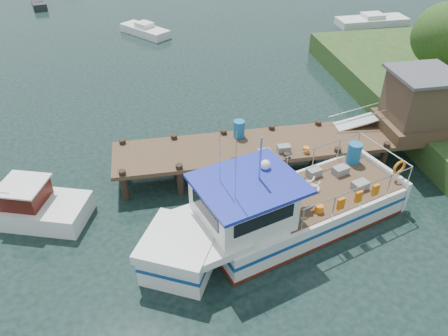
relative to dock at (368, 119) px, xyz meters
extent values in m
plane|color=black|center=(-6.51, -0.01, -2.24)|extent=(160.00, 160.00, 0.00)
cylinder|color=#332114|center=(7.49, 5.99, -0.72)|extent=(0.50, 0.50, 3.05)
sphere|color=#2A4819|center=(7.49, 5.99, 1.72)|extent=(3.90, 3.90, 3.90)
cube|color=#4B3624|center=(-4.51, -0.01, -0.94)|extent=(16.00, 3.00, 0.20)
cylinder|color=black|center=(-12.01, -1.31, -1.59)|extent=(0.32, 0.32, 1.90)
cylinder|color=black|center=(-12.01, 1.29, -1.59)|extent=(0.32, 0.32, 1.90)
cylinder|color=black|center=(-9.51, -1.31, -1.59)|extent=(0.32, 0.32, 1.90)
cylinder|color=black|center=(-9.51, 1.29, -1.59)|extent=(0.32, 0.32, 1.90)
cylinder|color=black|center=(-7.01, -1.31, -1.59)|extent=(0.32, 0.32, 1.90)
cylinder|color=black|center=(-7.01, 1.29, -1.59)|extent=(0.32, 0.32, 1.90)
cylinder|color=black|center=(-4.51, -1.31, -1.59)|extent=(0.32, 0.32, 1.90)
cylinder|color=black|center=(-4.51, 1.29, -1.59)|extent=(0.32, 0.32, 1.90)
cylinder|color=black|center=(-2.01, -1.31, -1.59)|extent=(0.32, 0.32, 1.90)
cylinder|color=black|center=(-2.01, 1.29, -1.59)|extent=(0.32, 0.32, 1.90)
cylinder|color=black|center=(0.49, -1.31, -1.59)|extent=(0.32, 0.32, 1.90)
cylinder|color=black|center=(0.49, 1.29, -1.59)|extent=(0.32, 0.32, 1.90)
cylinder|color=black|center=(2.99, -1.31, -1.59)|extent=(0.32, 0.32, 1.90)
cylinder|color=black|center=(2.99, 1.29, -1.59)|extent=(0.32, 0.32, 1.90)
cube|color=#4B3624|center=(2.49, -0.01, -0.54)|extent=(3.20, 3.00, 0.60)
cube|color=#483628|center=(2.49, -0.01, 0.86)|extent=(2.60, 2.60, 2.40)
cube|color=#47474C|center=(2.49, -0.01, 2.16)|extent=(3.00, 3.00, 0.15)
cube|color=#A5A8AD|center=(0.19, 0.89, -0.59)|extent=(3.34, 0.90, 0.79)
cylinder|color=silver|center=(0.19, 0.49, -0.09)|extent=(3.34, 0.05, 0.76)
cylinder|color=silver|center=(0.19, 1.29, -0.09)|extent=(3.34, 0.05, 0.76)
cube|color=slate|center=(-5.51, -1.01, -0.68)|extent=(0.60, 0.40, 0.30)
cube|color=slate|center=(-4.51, -0.81, -0.68)|extent=(0.60, 0.40, 0.30)
cylinder|color=orange|center=(-3.51, -1.11, -0.69)|extent=(0.30, 0.30, 0.28)
cylinder|color=#165E9A|center=(-6.31, 0.89, -0.40)|extent=(0.56, 0.56, 0.85)
cube|color=silver|center=(-4.69, -4.18, -1.60)|extent=(9.00, 5.78, 1.28)
cube|color=silver|center=(-10.00, -5.91, -1.60)|extent=(3.19, 3.19, 1.28)
cube|color=silver|center=(-10.00, -5.91, -0.79)|extent=(3.45, 3.53, 0.39)
cube|color=silver|center=(-8.94, -5.56, -0.82)|extent=(3.11, 3.72, 0.33)
cube|color=navy|center=(-4.69, -4.18, -1.44)|extent=(9.12, 5.86, 0.16)
cube|color=navy|center=(-10.00, -5.91, -1.44)|extent=(3.24, 3.24, 0.16)
cube|color=#5F180D|center=(-4.69, -4.18, -2.19)|extent=(9.11, 5.84, 0.16)
cube|color=#4B3624|center=(-3.42, -3.76, -0.95)|extent=(6.66, 4.74, 0.04)
cube|color=silver|center=(-0.56, -2.82, -1.49)|extent=(1.25, 3.25, 1.51)
cube|color=silver|center=(-7.45, -5.08, -0.12)|extent=(3.87, 3.73, 1.67)
cube|color=black|center=(-7.00, -6.47, 0.21)|extent=(2.35, 0.80, 0.56)
cube|color=black|center=(-7.91, -3.69, 0.21)|extent=(2.35, 0.80, 0.56)
cube|color=black|center=(-8.95, -5.57, 0.21)|extent=(0.67, 1.92, 0.56)
cube|color=#19279F|center=(-7.24, -5.01, 0.77)|extent=(4.61, 4.26, 0.13)
cylinder|color=silver|center=(-6.82, -4.87, 1.72)|extent=(0.11, 0.11, 1.79)
cylinder|color=silver|center=(-7.92, -5.81, 2.17)|extent=(0.03, 0.03, 2.68)
cylinder|color=silver|center=(-8.26, -4.75, 2.17)|extent=(0.03, 0.03, 2.68)
sphere|color=silver|center=(-6.42, -4.27, 1.00)|extent=(0.51, 0.51, 0.40)
cylinder|color=silver|center=(-2.78, -5.17, 0.10)|extent=(5.32, 1.78, 0.05)
cylinder|color=silver|center=(-3.74, -2.24, 0.10)|extent=(5.32, 1.78, 0.05)
cylinder|color=silver|center=(-0.58, -2.83, 0.10)|extent=(1.00, 2.93, 0.05)
cylinder|color=silver|center=(-5.38, -6.02, -0.43)|extent=(0.06, 0.06, 1.06)
cylinder|color=silver|center=(-6.34, -3.09, -0.43)|extent=(0.06, 0.06, 1.06)
cylinder|color=silver|center=(-4.00, -5.57, -0.43)|extent=(0.06, 0.06, 1.06)
cylinder|color=silver|center=(-4.96, -2.64, -0.43)|extent=(0.06, 0.06, 1.06)
cylinder|color=silver|center=(-2.62, -5.12, -0.43)|extent=(0.06, 0.06, 1.06)
cylinder|color=silver|center=(-3.58, -2.19, -0.43)|extent=(0.06, 0.06, 1.06)
cylinder|color=silver|center=(-1.25, -4.67, -0.43)|extent=(0.06, 0.06, 1.06)
cylinder|color=silver|center=(-2.20, -1.74, -0.43)|extent=(0.06, 0.06, 1.06)
cylinder|color=silver|center=(-0.13, -4.31, -0.43)|extent=(0.06, 0.06, 1.06)
cylinder|color=silver|center=(-1.09, -1.38, -0.43)|extent=(0.06, 0.06, 1.06)
cube|color=slate|center=(-2.15, -4.05, -0.76)|extent=(0.78, 0.63, 0.36)
cube|color=slate|center=(-2.53, -2.88, -0.76)|extent=(0.78, 0.63, 0.36)
cube|color=slate|center=(-3.73, -2.80, -0.76)|extent=(0.72, 0.59, 0.36)
cylinder|color=#165E9A|center=(-1.61, -2.11, -0.46)|extent=(0.79, 0.79, 0.98)
cylinder|color=orange|center=(-4.38, -5.13, -0.78)|extent=(0.42, 0.42, 0.33)
torus|color=#BFB28C|center=(-4.13, -3.76, -0.88)|extent=(0.79, 0.79, 0.13)
torus|color=orange|center=(-0.26, -3.67, -0.34)|extent=(0.69, 0.32, 0.69)
cube|color=orange|center=(-3.68, -5.49, -0.34)|extent=(0.33, 0.20, 0.50)
cube|color=orange|center=(-2.83, -5.21, -0.34)|extent=(0.33, 0.20, 0.50)
cube|color=orange|center=(-1.98, -4.93, -0.34)|extent=(0.33, 0.20, 0.50)
imported|color=silver|center=(-5.23, -4.70, 0.02)|extent=(0.67, 0.82, 1.96)
cube|color=silver|center=(-16.47, -1.67, -1.79)|extent=(6.26, 3.93, 0.90)
cube|color=#42110B|center=(-16.05, -1.81, -0.93)|extent=(2.06, 2.06, 0.86)
cube|color=silver|center=(-16.05, -1.81, -0.48)|extent=(2.29, 2.29, 0.07)
cube|color=silver|center=(-10.31, 21.54, -1.90)|extent=(4.35, 4.82, 0.68)
cube|color=silver|center=(-10.31, 21.54, -1.38)|extent=(1.77, 1.79, 0.44)
cube|color=silver|center=(10.58, 20.53, -1.91)|extent=(6.59, 2.40, 0.65)
cube|color=silver|center=(10.58, 20.53, -1.42)|extent=(1.87, 1.62, 0.42)
cube|color=black|center=(-20.88, 32.48, -1.91)|extent=(2.17, 4.01, 0.67)
camera|label=1|loc=(-10.44, -17.29, 10.48)|focal=35.00mm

